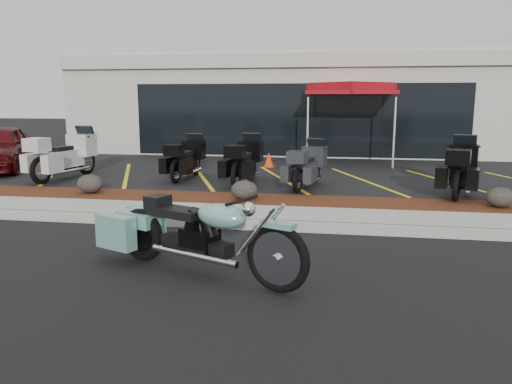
% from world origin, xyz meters
% --- Properties ---
extents(ground, '(90.00, 90.00, 0.00)m').
position_xyz_m(ground, '(0.00, 0.00, 0.00)').
color(ground, black).
rests_on(ground, ground).
extents(curb, '(24.00, 0.25, 0.15)m').
position_xyz_m(curb, '(0.00, 0.90, 0.07)').
color(curb, gray).
rests_on(curb, ground).
extents(sidewalk, '(24.00, 1.20, 0.15)m').
position_xyz_m(sidewalk, '(0.00, 1.60, 0.07)').
color(sidewalk, gray).
rests_on(sidewalk, ground).
extents(mulch_bed, '(24.00, 1.20, 0.16)m').
position_xyz_m(mulch_bed, '(0.00, 2.80, 0.08)').
color(mulch_bed, '#35120C').
rests_on(mulch_bed, ground).
extents(upper_lot, '(26.00, 9.60, 0.15)m').
position_xyz_m(upper_lot, '(0.00, 8.20, 0.07)').
color(upper_lot, black).
rests_on(upper_lot, ground).
extents(dealership_building, '(18.00, 8.16, 4.00)m').
position_xyz_m(dealership_building, '(0.00, 14.47, 2.01)').
color(dealership_building, '#A19D92').
rests_on(dealership_building, ground).
extents(boulder_left, '(0.60, 0.50, 0.43)m').
position_xyz_m(boulder_left, '(-4.05, 2.82, 0.37)').
color(boulder_left, black).
rests_on(boulder_left, mulch_bed).
extents(boulder_mid, '(0.57, 0.48, 0.40)m').
position_xyz_m(boulder_mid, '(-0.46, 2.68, 0.36)').
color(boulder_mid, black).
rests_on(boulder_mid, mulch_bed).
extents(boulder_right, '(0.56, 0.47, 0.40)m').
position_xyz_m(boulder_right, '(4.68, 2.73, 0.36)').
color(boulder_right, black).
rests_on(boulder_right, mulch_bed).
extents(hero_cruiser, '(3.23, 2.01, 1.12)m').
position_xyz_m(hero_cruiser, '(0.82, -1.99, 0.56)').
color(hero_cruiser, '#659E92').
rests_on(hero_cruiser, ground).
extents(touring_white, '(1.33, 2.50, 1.38)m').
position_xyz_m(touring_white, '(-5.52, 5.44, 0.84)').
color(touring_white, silver).
rests_on(touring_white, upper_lot).
extents(touring_black_front, '(0.90, 2.07, 1.18)m').
position_xyz_m(touring_black_front, '(-2.46, 5.87, 0.74)').
color(touring_black_front, black).
rests_on(touring_black_front, upper_lot).
extents(touring_black_mid, '(0.97, 2.18, 1.23)m').
position_xyz_m(touring_black_mid, '(-0.78, 5.48, 0.77)').
color(touring_black_mid, black).
rests_on(touring_black_mid, upper_lot).
extents(touring_grey, '(1.19, 2.09, 1.15)m').
position_xyz_m(touring_grey, '(0.93, 5.02, 0.72)').
color(touring_grey, '#2C2C31').
rests_on(touring_grey, upper_lot).
extents(touring_black_rear, '(1.47, 2.39, 1.30)m').
position_xyz_m(touring_black_rear, '(4.41, 4.75, 0.80)').
color(touring_black_rear, black).
rests_on(touring_black_rear, upper_lot).
extents(traffic_cone, '(0.43, 0.43, 0.45)m').
position_xyz_m(traffic_cone, '(-0.66, 7.87, 0.37)').
color(traffic_cone, red).
rests_on(traffic_cone, upper_lot).
extents(popup_canopy, '(3.56, 3.56, 2.64)m').
position_xyz_m(popup_canopy, '(1.84, 9.52, 2.54)').
color(popup_canopy, silver).
rests_on(popup_canopy, upper_lot).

